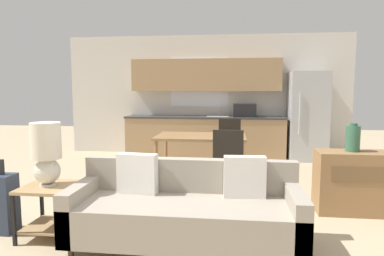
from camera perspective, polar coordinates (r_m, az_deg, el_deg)
ground_plane at (r=3.57m, az=-4.02°, el=-18.11°), size 20.00×20.00×0.00m
wall_back at (r=7.84m, az=2.36°, el=5.48°), size 6.40×0.07×2.70m
kitchen_counter at (r=7.57m, az=2.29°, el=1.57°), size 3.48×0.65×2.15m
refrigerator at (r=7.59m, az=18.65°, el=1.87°), size 0.76×0.75×1.85m
dining_table at (r=5.42m, az=1.51°, el=-1.96°), size 1.40×0.87×0.76m
couch at (r=3.36m, az=-1.01°, el=-13.55°), size 2.15×0.80×0.85m
side_table at (r=3.79m, az=-22.51°, el=-11.32°), size 0.52×0.52×0.53m
table_lamp at (r=3.68m, az=-23.10°, el=-3.65°), size 0.29×0.29×0.63m
credenza at (r=4.64m, az=27.01°, el=-8.11°), size 1.16×0.43×0.75m
vase at (r=4.50m, az=25.23°, el=-1.55°), size 0.16×0.16×0.34m
dining_chair_near_right at (r=4.66m, az=6.07°, el=-5.45°), size 0.44×0.44×0.96m
dining_chair_far_right at (r=6.18m, az=6.30°, el=-2.51°), size 0.44×0.44×0.96m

